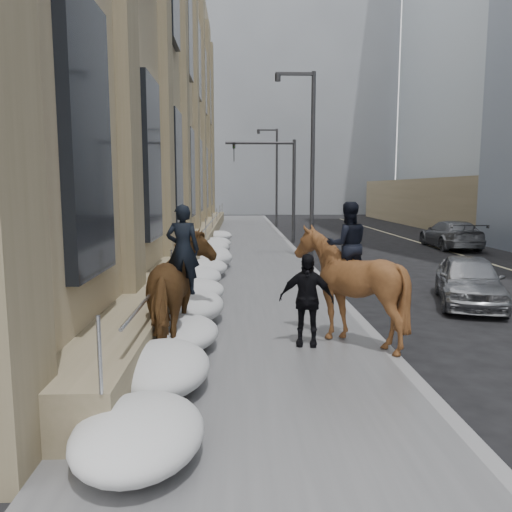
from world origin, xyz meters
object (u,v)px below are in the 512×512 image
Objects in this scene: pedestrian at (306,300)px; car_grey at (451,234)px; mounted_horse_left at (183,289)px; car_silver at (469,280)px; mounted_horse_right at (348,282)px.

pedestrian reaches higher than car_grey.
car_silver is (7.42, 3.96, -0.60)m from mounted_horse_left.
car_grey is at bearing -126.65° from mounted_horse_left.
mounted_horse_left is at bearing 3.39° from mounted_horse_right.
car_silver is at bearing 47.18° from pedestrian.
mounted_horse_left is 0.69× the size of car_silver.
pedestrian is 19.52m from car_grey.
pedestrian is at bearing 61.88° from car_grey.
mounted_horse_left reaches higher than car_grey.
mounted_horse_left reaches higher than pedestrian.
mounted_horse_right is at bearing -174.61° from mounted_horse_left.
car_grey reaches higher than car_silver.
mounted_horse_left is 3.25m from mounted_horse_right.
mounted_horse_left is 0.99× the size of mounted_horse_right.
mounted_horse_right is (3.24, 0.32, 0.07)m from mounted_horse_left.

